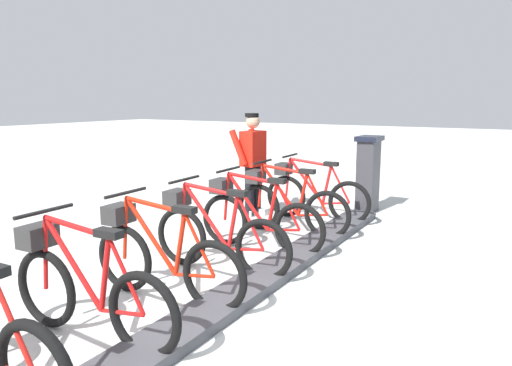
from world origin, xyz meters
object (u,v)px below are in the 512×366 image
Objects in this scene: bike_docked_4 at (160,256)px; bike_docked_5 at (84,288)px; payment_kiosk at (368,173)px; worker_near_rack at (252,160)px; bike_docked_3 at (215,234)px; bike_docked_0 at (312,193)px; bike_docked_2 at (255,217)px; bike_docked_1 at (287,204)px.

bike_docked_5 is (0.00, 0.88, 0.00)m from bike_docked_4.
worker_near_rack reaches higher than payment_kiosk.
bike_docked_5 is at bearing 90.00° from bike_docked_3.
bike_docked_4 is at bearing 90.00° from bike_docked_3.
bike_docked_0 is at bearing 59.88° from payment_kiosk.
payment_kiosk is 2.81m from bike_docked_2.
worker_near_rack reaches higher than bike_docked_1.
bike_docked_4 is at bearing 90.00° from bike_docked_0.
bike_docked_1 and bike_docked_4 have the same top height.
bike_docked_2 is at bearing 78.22° from payment_kiosk.
bike_docked_2 is 2.63m from bike_docked_5.
bike_docked_4 is (0.00, 3.51, 0.00)m from bike_docked_0.
bike_docked_0 is 1.75m from bike_docked_2.
bike_docked_2 and bike_docked_5 have the same top height.
bike_docked_1 is at bearing 145.44° from worker_near_rack.
bike_docked_3 is 1.00× the size of bike_docked_5.
payment_kiosk is 5.41m from bike_docked_5.
bike_docked_2 is 1.75m from bike_docked_4.
payment_kiosk is 0.74× the size of bike_docked_1.
bike_docked_0 is 1.00× the size of bike_docked_3.
bike_docked_1 is 1.00× the size of bike_docked_2.
bike_docked_1 is at bearing -90.00° from bike_docked_3.
worker_near_rack is at bearing 12.23° from bike_docked_0.
bike_docked_0 and bike_docked_1 have the same top height.
bike_docked_3 is 2.65m from worker_near_rack.
bike_docked_2 is at bearing 90.00° from bike_docked_0.
payment_kiosk is 0.74× the size of bike_docked_3.
bike_docked_0 is at bearing -90.00° from bike_docked_3.
bike_docked_3 is at bearing -90.00° from bike_docked_5.
bike_docked_5 is (0.00, 1.75, 0.00)m from bike_docked_3.
bike_docked_4 is (0.57, 4.50, -0.24)m from payment_kiosk.
bike_docked_1 and bike_docked_5 have the same top height.
bike_docked_2 is 1.04× the size of worker_near_rack.
bike_docked_2 and bike_docked_3 have the same top height.
bike_docked_5 is (0.00, 2.63, 0.00)m from bike_docked_2.
bike_docked_2 is (0.00, 1.75, 0.00)m from bike_docked_0.
bike_docked_3 is at bearing 111.80° from worker_near_rack.
payment_kiosk is 0.77× the size of worker_near_rack.
payment_kiosk is 1.96m from bike_docked_1.
bike_docked_1 is (0.57, 1.86, -0.24)m from payment_kiosk.
bike_docked_0 is 1.00× the size of bike_docked_1.
bike_docked_3 is at bearing 81.02° from payment_kiosk.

